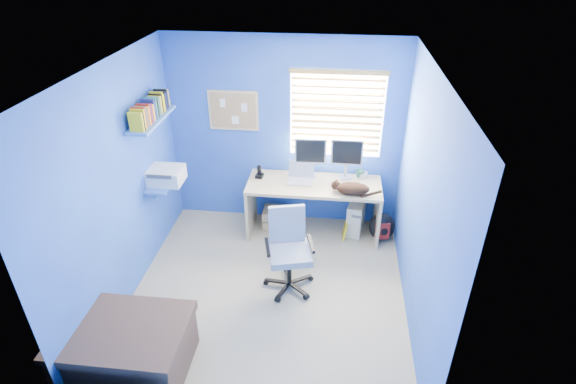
# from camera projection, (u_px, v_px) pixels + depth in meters

# --- Properties ---
(floor) EXTENTS (3.00, 3.20, 0.00)m
(floor) POSITION_uv_depth(u_px,v_px,m) (268.00, 293.00, 5.03)
(floor) COLOR tan
(floor) RESTS_ON ground
(ceiling) EXTENTS (3.00, 3.20, 0.00)m
(ceiling) POSITION_uv_depth(u_px,v_px,m) (262.00, 70.00, 3.77)
(ceiling) COLOR white
(ceiling) RESTS_ON wall_back
(wall_back) EXTENTS (3.00, 0.01, 2.50)m
(wall_back) POSITION_uv_depth(u_px,v_px,m) (285.00, 134.00, 5.77)
(wall_back) COLOR #2C4AB1
(wall_back) RESTS_ON ground
(wall_front) EXTENTS (3.00, 0.01, 2.50)m
(wall_front) POSITION_uv_depth(u_px,v_px,m) (229.00, 319.00, 3.02)
(wall_front) COLOR #2C4AB1
(wall_front) RESTS_ON ground
(wall_left) EXTENTS (0.01, 3.20, 2.50)m
(wall_left) POSITION_uv_depth(u_px,v_px,m) (119.00, 189.00, 4.54)
(wall_left) COLOR #2C4AB1
(wall_left) RESTS_ON ground
(wall_right) EXTENTS (0.01, 3.20, 2.50)m
(wall_right) POSITION_uv_depth(u_px,v_px,m) (422.00, 207.00, 4.25)
(wall_right) COLOR #2C4AB1
(wall_right) RESTS_ON ground
(desk) EXTENTS (1.70, 0.65, 0.74)m
(desk) POSITION_uv_depth(u_px,v_px,m) (313.00, 208.00, 5.88)
(desk) COLOR tan
(desk) RESTS_ON floor
(laptop) EXTENTS (0.33, 0.27, 0.22)m
(laptop) POSITION_uv_depth(u_px,v_px,m) (301.00, 174.00, 5.68)
(laptop) COLOR silver
(laptop) RESTS_ON desk
(monitor_left) EXTENTS (0.40, 0.13, 0.54)m
(monitor_left) POSITION_uv_depth(u_px,v_px,m) (310.00, 158.00, 5.73)
(monitor_left) COLOR silver
(monitor_left) RESTS_ON desk
(monitor_right) EXTENTS (0.40, 0.12, 0.54)m
(monitor_right) POSITION_uv_depth(u_px,v_px,m) (346.00, 159.00, 5.70)
(monitor_right) COLOR silver
(monitor_right) RESTS_ON desk
(phone) EXTENTS (0.10, 0.12, 0.17)m
(phone) POSITION_uv_depth(u_px,v_px,m) (259.00, 171.00, 5.80)
(phone) COLOR black
(phone) RESTS_ON desk
(mug) EXTENTS (0.10, 0.09, 0.10)m
(mug) POSITION_uv_depth(u_px,v_px,m) (360.00, 174.00, 5.82)
(mug) COLOR #24684F
(mug) RESTS_ON desk
(cd_spindle) EXTENTS (0.13, 0.13, 0.07)m
(cd_spindle) POSITION_uv_depth(u_px,v_px,m) (363.00, 175.00, 5.83)
(cd_spindle) COLOR silver
(cd_spindle) RESTS_ON desk
(cat) EXTENTS (0.44, 0.28, 0.14)m
(cat) POSITION_uv_depth(u_px,v_px,m) (353.00, 189.00, 5.43)
(cat) COLOR black
(cat) RESTS_ON desk
(tower_pc) EXTENTS (0.27, 0.47, 0.45)m
(tower_pc) POSITION_uv_depth(u_px,v_px,m) (356.00, 216.00, 5.98)
(tower_pc) COLOR beige
(tower_pc) RESTS_ON floor
(drawer_boxes) EXTENTS (0.35, 0.28, 0.27)m
(drawer_boxes) POSITION_uv_depth(u_px,v_px,m) (276.00, 218.00, 6.11)
(drawer_boxes) COLOR tan
(drawer_boxes) RESTS_ON floor
(yellow_book) EXTENTS (0.03, 0.17, 0.24)m
(yellow_book) POSITION_uv_depth(u_px,v_px,m) (345.00, 230.00, 5.88)
(yellow_book) COLOR yellow
(yellow_book) RESTS_ON floor
(backpack) EXTENTS (0.36, 0.29, 0.39)m
(backpack) POSITION_uv_depth(u_px,v_px,m) (382.00, 227.00, 5.82)
(backpack) COLOR black
(backpack) RESTS_ON floor
(bed_corner) EXTENTS (1.08, 0.77, 0.52)m
(bed_corner) POSITION_uv_depth(u_px,v_px,m) (127.00, 348.00, 4.04)
(bed_corner) COLOR brown
(bed_corner) RESTS_ON floor
(office_chair) EXTENTS (0.66, 0.66, 0.94)m
(office_chair) POSITION_uv_depth(u_px,v_px,m) (289.00, 260.00, 4.99)
(office_chair) COLOR black
(office_chair) RESTS_ON floor
(window_blinds) EXTENTS (1.15, 0.05, 1.10)m
(window_blinds) POSITION_uv_depth(u_px,v_px,m) (337.00, 115.00, 5.53)
(window_blinds) COLOR white
(window_blinds) RESTS_ON ground
(corkboard) EXTENTS (0.64, 0.02, 0.52)m
(corkboard) POSITION_uv_depth(u_px,v_px,m) (233.00, 111.00, 5.67)
(corkboard) COLOR tan
(corkboard) RESTS_ON ground
(wall_shelves) EXTENTS (0.42, 0.90, 1.05)m
(wall_shelves) POSITION_uv_depth(u_px,v_px,m) (157.00, 143.00, 5.08)
(wall_shelves) COLOR #4173C3
(wall_shelves) RESTS_ON ground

